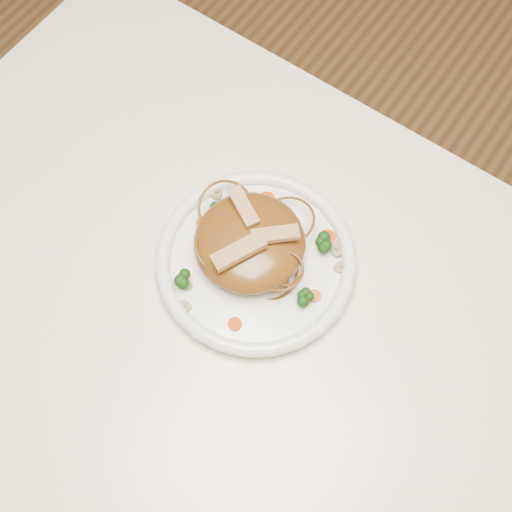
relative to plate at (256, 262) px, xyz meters
The scene contains 20 objects.
ground 0.77m from the plate, 53.10° to the right, with size 4.00×4.00×0.00m, color brown.
table 0.15m from the plate, 53.10° to the right, with size 1.20×0.80×0.75m.
plate is the anchor object (origin of this frame).
noodle_mound 0.04m from the plate, 155.87° to the left, with size 0.15×0.15×0.05m, color #593210.
chicken_a 0.07m from the plate, 57.58° to the left, with size 0.06×0.02×0.01m, color tan.
chicken_b 0.09m from the plate, 143.24° to the left, with size 0.06×0.02×0.01m, color tan.
chicken_c 0.07m from the plate, 112.38° to the right, with size 0.07×0.02×0.01m, color tan.
broccoli_0 0.10m from the plate, 45.61° to the left, with size 0.03×0.03×0.03m, color #133E0D, non-canonical shape.
broccoli_1 0.09m from the plate, 164.52° to the left, with size 0.03×0.03×0.03m, color #133E0D, non-canonical shape.
broccoli_2 0.10m from the plate, 122.20° to the right, with size 0.03×0.03×0.03m, color #133E0D, non-canonical shape.
broccoli_3 0.09m from the plate, ahead, with size 0.03×0.03×0.03m, color #133E0D, non-canonical shape.
carrot_0 0.10m from the plate, 54.02° to the left, with size 0.02×0.02×0.01m, color #C03F07.
carrot_1 0.09m from the plate, behind, with size 0.02×0.02×0.01m, color #C03F07.
carrot_2 0.09m from the plate, ahead, with size 0.02×0.02×0.01m, color #C03F07.
carrot_3 0.09m from the plate, 116.02° to the left, with size 0.02×0.02×0.01m, color #C03F07.
carrot_4 0.10m from the plate, 71.42° to the right, with size 0.02×0.02×0.01m, color #C03F07.
mushroom_0 0.12m from the plate, 109.67° to the right, with size 0.02×0.02×0.01m, color tan.
mushroom_1 0.12m from the plate, 29.94° to the left, with size 0.02×0.02×0.01m, color tan.
mushroom_2 0.12m from the plate, 153.91° to the left, with size 0.02×0.02×0.01m, color tan.
mushroom_3 0.11m from the plate, 43.24° to the left, with size 0.03×0.03×0.01m, color tan.
Camera 1 is at (0.14, -0.20, 1.58)m, focal length 46.02 mm.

